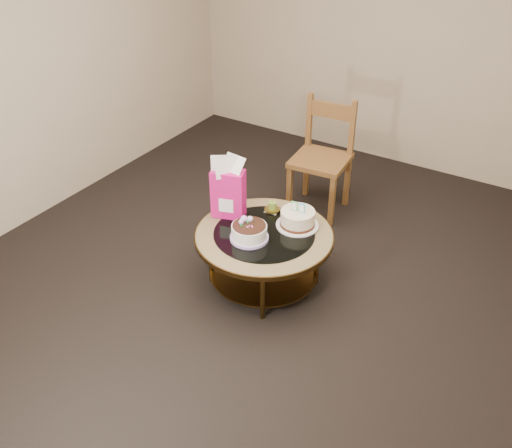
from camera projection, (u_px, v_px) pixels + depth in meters
The scene contains 8 objects.
ground at pixel (264, 282), 4.40m from camera, with size 5.00×5.00×0.00m, color black.
room_walls at pixel (266, 89), 3.54m from camera, with size 4.52×5.02×2.61m.
coffee_table at pixel (264, 242), 4.19m from camera, with size 1.02×1.02×0.46m.
decorated_cake at pixel (249, 233), 4.05m from camera, with size 0.28×0.28×0.16m.
cream_cake at pixel (298, 219), 4.18m from camera, with size 0.32×0.32×0.20m.
gift_bag at pixel (228, 187), 4.21m from camera, with size 0.27×0.23×0.49m.
pillar_candle at pixel (272, 208), 4.37m from camera, with size 0.12×0.12×0.09m.
dining_chair at pixel (322, 157), 5.03m from camera, with size 0.51×0.51×1.02m.
Camera 1 is at (1.76, -2.94, 2.80)m, focal length 40.00 mm.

